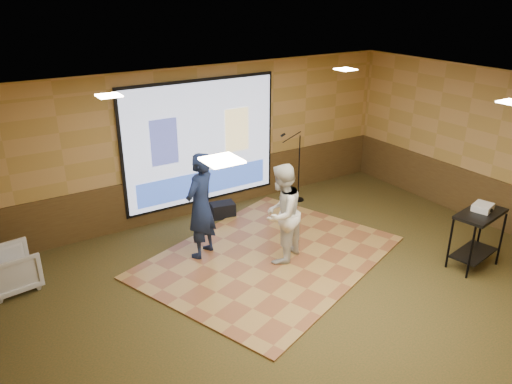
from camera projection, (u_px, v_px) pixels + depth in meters
ground at (304, 289)px, 7.83m from camera, size 9.00×9.00×0.00m
room_shell at (309, 163)px, 7.02m from camera, size 9.04×7.04×3.02m
wainscot_back at (203, 189)px, 10.36m from camera, size 9.00×0.04×0.95m
wainscot_right at (485, 200)px, 9.86m from camera, size 0.04×7.00×0.95m
projector_screen at (202, 144)px, 9.94m from camera, size 3.32×0.06×2.52m
downlight_nw at (109, 96)px, 7.00m from camera, size 0.32×0.32×0.02m
downlight_ne at (345, 69)px, 9.18m from camera, size 0.32×0.32×0.02m
downlight_sw at (222, 160)px, 4.43m from camera, size 0.32×0.32×0.02m
dance_floor at (269, 257)px, 8.72m from camera, size 5.03×4.44×0.03m
player_left at (201, 206)px, 8.42m from camera, size 0.81×0.73×1.86m
player_right at (281, 214)px, 8.29m from camera, size 1.04×0.97×1.72m
av_table at (478, 229)px, 8.19m from camera, size 0.95×0.50×1.00m
projector at (483, 207)px, 8.14m from camera, size 0.39×0.36×0.11m
mic_stand at (297, 180)px, 10.83m from camera, size 0.63×0.26×1.60m
banquet_chair at (12, 269)px, 7.72m from camera, size 0.83×0.81×0.68m
duffel_bag at (223, 210)px, 10.20m from camera, size 0.53×0.41×0.30m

